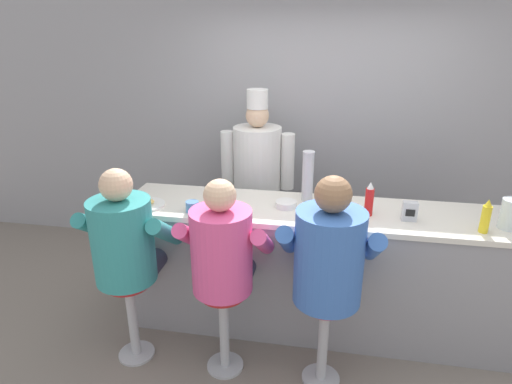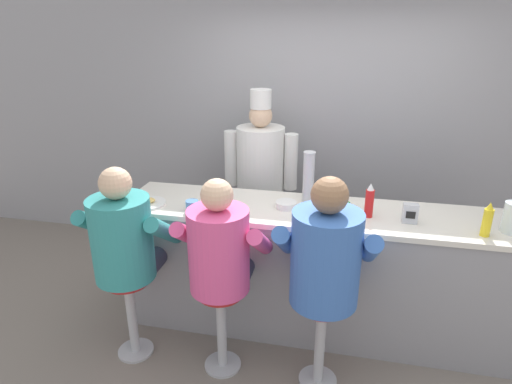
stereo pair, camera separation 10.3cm
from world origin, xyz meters
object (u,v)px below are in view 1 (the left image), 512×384
at_px(ketchup_bottle_red, 369,200).
at_px(water_pitcher_clear, 511,214).
at_px(coffee_mug_blue, 193,207).
at_px(cup_stack_steel, 308,176).
at_px(napkin_dispenser_chrome, 410,211).
at_px(cereal_bowl, 286,204).
at_px(diner_seated_teal, 126,244).
at_px(hot_sauce_bottle_orange, 348,209).
at_px(diner_seated_blue, 329,259).
at_px(diner_seated_pink, 223,254).
at_px(breakfast_plate, 146,204).
at_px(cook_in_whites_near, 257,175).
at_px(mustard_bottle_yellow, 486,217).

bearing_deg(ketchup_bottle_red, water_pitcher_clear, -3.80).
bearing_deg(coffee_mug_blue, cup_stack_steel, 25.83).
relative_size(ketchup_bottle_red, napkin_dispenser_chrome, 1.81).
xyz_separation_m(water_pitcher_clear, coffee_mug_blue, (-2.19, -0.11, -0.06)).
distance_m(water_pitcher_clear, cereal_bowl, 1.53).
relative_size(water_pitcher_clear, diner_seated_teal, 0.14).
height_order(hot_sauce_bottle_orange, diner_seated_blue, diner_seated_blue).
relative_size(cereal_bowl, diner_seated_pink, 0.11).
bearing_deg(napkin_dispenser_chrome, diner_seated_blue, -138.05).
distance_m(hot_sauce_bottle_orange, water_pitcher_clear, 1.07).
distance_m(hot_sauce_bottle_orange, coffee_mug_blue, 1.13).
xyz_separation_m(breakfast_plate, diner_seated_teal, (0.02, -0.41, -0.13)).
bearing_deg(hot_sauce_bottle_orange, napkin_dispenser_chrome, 2.82).
height_order(coffee_mug_blue, cook_in_whites_near, cook_in_whites_near).
relative_size(mustard_bottle_yellow, diner_seated_teal, 0.16).
bearing_deg(cup_stack_steel, napkin_dispenser_chrome, -19.67).
distance_m(water_pitcher_clear, cup_stack_steel, 1.41).
height_order(coffee_mug_blue, diner_seated_teal, diner_seated_teal).
bearing_deg(mustard_bottle_yellow, cup_stack_steel, 162.76).
height_order(cereal_bowl, cup_stack_steel, cup_stack_steel).
height_order(cereal_bowl, diner_seated_teal, diner_seated_teal).
xyz_separation_m(mustard_bottle_yellow, diner_seated_pink, (-1.69, -0.38, -0.23)).
distance_m(water_pitcher_clear, breakfast_plate, 2.58).
bearing_deg(diner_seated_teal, water_pitcher_clear, 10.50).
bearing_deg(diner_seated_teal, mustard_bottle_yellow, 9.13).
bearing_deg(cereal_bowl, diner_seated_blue, -59.44).
distance_m(cereal_bowl, cook_in_whites_near, 0.92).
relative_size(breakfast_plate, coffee_mug_blue, 1.95).
xyz_separation_m(coffee_mug_blue, cook_in_whites_near, (0.30, 1.05, -0.08)).
xyz_separation_m(water_pitcher_clear, cook_in_whites_near, (-1.90, 0.94, -0.15)).
relative_size(water_pitcher_clear, coffee_mug_blue, 1.46).
bearing_deg(diner_seated_pink, water_pitcher_clear, 14.26).
bearing_deg(cereal_bowl, diner_seated_pink, -121.16).
distance_m(water_pitcher_clear, diner_seated_pink, 1.95).
bearing_deg(breakfast_plate, cook_in_whites_near, 55.53).
bearing_deg(ketchup_bottle_red, breakfast_plate, -175.73).
xyz_separation_m(cup_stack_steel, napkin_dispenser_chrome, (0.74, -0.26, -0.13)).
xyz_separation_m(ketchup_bottle_red, coffee_mug_blue, (-1.27, -0.18, -0.08)).
height_order(cereal_bowl, coffee_mug_blue, coffee_mug_blue).
bearing_deg(hot_sauce_bottle_orange, diner_seated_pink, -149.76).
distance_m(diner_seated_pink, diner_seated_blue, 0.69).
bearing_deg(cook_in_whites_near, breakfast_plate, -124.47).
relative_size(cup_stack_steel, diner_seated_pink, 0.28).
relative_size(hot_sauce_bottle_orange, napkin_dispenser_chrome, 0.91).
bearing_deg(napkin_dispenser_chrome, breakfast_plate, -177.71).
distance_m(coffee_mug_blue, napkin_dispenser_chrome, 1.55).
xyz_separation_m(diner_seated_blue, cook_in_whites_near, (-0.71, 1.41, 0.05)).
xyz_separation_m(mustard_bottle_yellow, cereal_bowl, (-1.34, 0.19, -0.09)).
relative_size(breakfast_plate, cook_in_whites_near, 0.16).
bearing_deg(mustard_bottle_yellow, water_pitcher_clear, 26.69).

